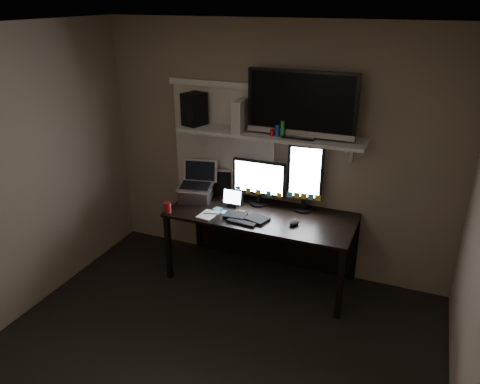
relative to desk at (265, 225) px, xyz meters
The scene contains 20 objects.
floor 1.64m from the desk, 90.00° to the right, with size 3.60×3.60×0.00m, color black.
ceiling 2.49m from the desk, 90.00° to the right, with size 3.60×3.60×0.00m, color silver.
back_wall 0.74m from the desk, 90.00° to the left, with size 3.60×3.60×0.00m, color #806D5C.
window_blinds 0.96m from the desk, 156.69° to the left, with size 1.10×0.02×1.10m, color silver.
desk is the anchor object (origin of this frame).
wall_shelf 0.91m from the desk, 90.00° to the left, with size 1.80×0.35×0.03m, color beige.
monitor_landscape 0.43m from the desk, 141.29° to the left, with size 0.54×0.06×0.48m, color black.
monitor_portrait 0.64m from the desk, 18.78° to the left, with size 0.34×0.06×0.68m, color black.
keyboard 0.35m from the desk, 109.96° to the right, with size 0.43×0.17×0.03m, color black.
mouse 0.47m from the desk, 32.60° to the right, with size 0.08×0.12×0.04m, color black.
notepad 0.61m from the desk, 142.98° to the right, with size 0.15×0.20×0.01m, color silver.
tablet 0.43m from the desk, 169.06° to the right, with size 0.22×0.09×0.19m, color black.
file_sorter 0.67m from the desk, 160.73° to the left, with size 0.21×0.10×0.27m, color black.
laptop 0.82m from the desk, behind, with size 0.35×0.29×0.40m, color silver.
cup 0.98m from the desk, 152.98° to the right, with size 0.07×0.07×0.10m, color maroon.
sticky_notes 0.45m from the desk, 143.79° to the right, with size 0.33×0.24×0.00m, color yellow, non-canonical shape.
tv 1.26m from the desk, 13.17° to the left, with size 1.00×0.18×0.60m, color black.
game_console 1.12m from the desk, behind, with size 0.08×0.25×0.30m, color beige.
speaker 1.35m from the desk, behind, with size 0.17×0.21×0.32m, color black.
bottles 1.01m from the desk, ahead, with size 0.24×0.05×0.15m, color #A50F0C, non-canonical shape.
Camera 1 is at (1.35, -2.43, 2.69)m, focal length 35.00 mm.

